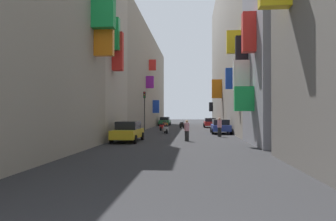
{
  "coord_description": "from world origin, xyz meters",
  "views": [
    {
      "loc": [
        1.1,
        -2.2,
        2.1
      ],
      "look_at": [
        -1.97,
        34.36,
        2.43
      ],
      "focal_mm": 32.04,
      "sensor_mm": 36.0,
      "label": 1
    }
  ],
  "objects_px": {
    "parked_car_yellow": "(128,131)",
    "traffic_light_near_corner": "(145,104)",
    "scooter_red": "(163,127)",
    "scooter_silver": "(166,129)",
    "parked_car_red": "(210,122)",
    "scooter_orange": "(165,124)",
    "parked_car_green": "(165,121)",
    "pedestrian_crossing": "(220,127)",
    "scooter_black": "(182,125)",
    "parked_car_blue": "(221,126)",
    "pedestrian_near_left": "(187,131)"
  },
  "relations": [
    {
      "from": "parked_car_yellow",
      "to": "traffic_light_near_corner",
      "type": "bearing_deg",
      "value": 93.94
    },
    {
      "from": "parked_car_blue",
      "to": "scooter_silver",
      "type": "height_order",
      "value": "parked_car_blue"
    },
    {
      "from": "scooter_silver",
      "to": "pedestrian_crossing",
      "type": "height_order",
      "value": "pedestrian_crossing"
    },
    {
      "from": "traffic_light_near_corner",
      "to": "parked_car_green",
      "type": "bearing_deg",
      "value": 86.92
    },
    {
      "from": "scooter_red",
      "to": "scooter_black",
      "type": "distance_m",
      "value": 5.59
    },
    {
      "from": "scooter_red",
      "to": "scooter_silver",
      "type": "height_order",
      "value": "same"
    },
    {
      "from": "traffic_light_near_corner",
      "to": "scooter_black",
      "type": "bearing_deg",
      "value": 58.31
    },
    {
      "from": "scooter_red",
      "to": "parked_car_red",
      "type": "bearing_deg",
      "value": 53.21
    },
    {
      "from": "scooter_orange",
      "to": "pedestrian_crossing",
      "type": "xyz_separation_m",
      "value": [
        6.46,
        -17.0,
        0.39
      ]
    },
    {
      "from": "parked_car_green",
      "to": "parked_car_blue",
      "type": "height_order",
      "value": "parked_car_green"
    },
    {
      "from": "parked_car_blue",
      "to": "scooter_silver",
      "type": "distance_m",
      "value": 5.68
    },
    {
      "from": "parked_car_green",
      "to": "scooter_black",
      "type": "xyz_separation_m",
      "value": [
        3.3,
        -9.38,
        -0.3
      ]
    },
    {
      "from": "parked_car_blue",
      "to": "scooter_red",
      "type": "relative_size",
      "value": 2.19
    },
    {
      "from": "scooter_orange",
      "to": "parked_car_green",
      "type": "bearing_deg",
      "value": 95.79
    },
    {
      "from": "parked_car_yellow",
      "to": "traffic_light_near_corner",
      "type": "xyz_separation_m",
      "value": [
        -0.89,
        12.97,
        2.35
      ]
    },
    {
      "from": "parked_car_red",
      "to": "scooter_silver",
      "type": "height_order",
      "value": "parked_car_red"
    },
    {
      "from": "scooter_red",
      "to": "pedestrian_crossing",
      "type": "relative_size",
      "value": 1.09
    },
    {
      "from": "parked_car_red",
      "to": "parked_car_green",
      "type": "bearing_deg",
      "value": 139.57
    },
    {
      "from": "parked_car_yellow",
      "to": "scooter_red",
      "type": "xyz_separation_m",
      "value": [
        1.1,
        14.57,
        -0.31
      ]
    },
    {
      "from": "parked_car_blue",
      "to": "scooter_black",
      "type": "xyz_separation_m",
      "value": [
        -4.34,
        10.42,
        -0.3
      ]
    },
    {
      "from": "scooter_orange",
      "to": "scooter_silver",
      "type": "bearing_deg",
      "value": -84.31
    },
    {
      "from": "parked_car_yellow",
      "to": "traffic_light_near_corner",
      "type": "relative_size",
      "value": 0.94
    },
    {
      "from": "scooter_black",
      "to": "traffic_light_near_corner",
      "type": "distance_m",
      "value": 8.37
    },
    {
      "from": "parked_car_yellow",
      "to": "scooter_silver",
      "type": "bearing_deg",
      "value": 78.35
    },
    {
      "from": "parked_car_red",
      "to": "pedestrian_near_left",
      "type": "distance_m",
      "value": 22.42
    },
    {
      "from": "parked_car_red",
      "to": "pedestrian_crossing",
      "type": "relative_size",
      "value": 2.61
    },
    {
      "from": "scooter_red",
      "to": "scooter_black",
      "type": "xyz_separation_m",
      "value": [
        2.18,
        5.15,
        -0.0
      ]
    },
    {
      "from": "scooter_black",
      "to": "traffic_light_near_corner",
      "type": "bearing_deg",
      "value": -121.69
    },
    {
      "from": "pedestrian_crossing",
      "to": "parked_car_green",
      "type": "bearing_deg",
      "value": 106.62
    },
    {
      "from": "parked_car_green",
      "to": "parked_car_yellow",
      "type": "bearing_deg",
      "value": -89.95
    },
    {
      "from": "scooter_red",
      "to": "pedestrian_near_left",
      "type": "bearing_deg",
      "value": -76.93
    },
    {
      "from": "parked_car_green",
      "to": "pedestrian_near_left",
      "type": "bearing_deg",
      "value": -81.29
    },
    {
      "from": "parked_car_green",
      "to": "scooter_orange",
      "type": "bearing_deg",
      "value": -84.21
    },
    {
      "from": "scooter_red",
      "to": "traffic_light_near_corner",
      "type": "xyz_separation_m",
      "value": [
        -1.99,
        -1.6,
        2.67
      ]
    },
    {
      "from": "scooter_silver",
      "to": "scooter_black",
      "type": "bearing_deg",
      "value": 82.65
    },
    {
      "from": "scooter_red",
      "to": "scooter_orange",
      "type": "bearing_deg",
      "value": 93.14
    },
    {
      "from": "parked_car_blue",
      "to": "parked_car_red",
      "type": "bearing_deg",
      "value": 91.37
    },
    {
      "from": "parked_car_red",
      "to": "scooter_orange",
      "type": "relative_size",
      "value": 2.38
    },
    {
      "from": "pedestrian_crossing",
      "to": "parked_car_yellow",
      "type": "bearing_deg",
      "value": -144.66
    },
    {
      "from": "parked_car_yellow",
      "to": "parked_car_blue",
      "type": "bearing_deg",
      "value": 50.7
    },
    {
      "from": "scooter_red",
      "to": "traffic_light_near_corner",
      "type": "relative_size",
      "value": 0.4
    },
    {
      "from": "scooter_red",
      "to": "scooter_black",
      "type": "bearing_deg",
      "value": 67.08
    },
    {
      "from": "scooter_silver",
      "to": "traffic_light_near_corner",
      "type": "distance_m",
      "value": 5.27
    },
    {
      "from": "parked_car_yellow",
      "to": "scooter_black",
      "type": "xyz_separation_m",
      "value": [
        3.27,
        19.72,
        -0.31
      ]
    },
    {
      "from": "scooter_orange",
      "to": "scooter_silver",
      "type": "distance_m",
      "value": 12.7
    },
    {
      "from": "parked_car_yellow",
      "to": "parked_car_red",
      "type": "height_order",
      "value": "parked_car_yellow"
    },
    {
      "from": "parked_car_red",
      "to": "scooter_orange",
      "type": "distance_m",
      "value": 6.66
    },
    {
      "from": "scooter_black",
      "to": "pedestrian_crossing",
      "type": "height_order",
      "value": "pedestrian_crossing"
    },
    {
      "from": "parked_car_blue",
      "to": "pedestrian_near_left",
      "type": "distance_m",
      "value": 9.26
    },
    {
      "from": "parked_car_red",
      "to": "scooter_black",
      "type": "relative_size",
      "value": 2.48
    }
  ]
}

